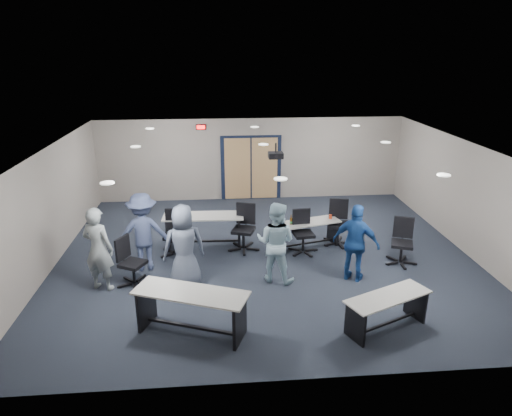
{
  "coord_description": "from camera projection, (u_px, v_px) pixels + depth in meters",
  "views": [
    {
      "loc": [
        -1.1,
        -10.19,
        4.88
      ],
      "look_at": [
        -0.25,
        -0.3,
        1.35
      ],
      "focal_mm": 32.0,
      "sensor_mm": 36.0,
      "label": 1
    }
  ],
  "objects": [
    {
      "name": "person_back",
      "position": [
        143.0,
        232.0,
        10.31
      ],
      "size": [
        1.25,
        0.8,
        1.83
      ],
      "primitive_type": "imported",
      "rotation": [
        0.0,
        0.0,
        3.25
      ],
      "color": "#424E77",
      "rests_on": "floor"
    },
    {
      "name": "chair_back_d",
      "position": [
        339.0,
        223.0,
        11.73
      ],
      "size": [
        0.86,
        0.86,
        1.17
      ],
      "primitive_type": null,
      "rotation": [
        0.0,
        0.0,
        -0.18
      ],
      "color": "black",
      "rests_on": "floor"
    },
    {
      "name": "double_door",
      "position": [
        251.0,
        168.0,
        15.13
      ],
      "size": [
        2.0,
        0.07,
        2.2
      ],
      "color": "black",
      "rests_on": "back_wall"
    },
    {
      "name": "person_plaid",
      "position": [
        184.0,
        246.0,
        9.58
      ],
      "size": [
        1.0,
        0.77,
        1.82
      ],
      "primitive_type": "imported",
      "rotation": [
        0.0,
        0.0,
        3.37
      ],
      "color": "slate",
      "rests_on": "floor"
    },
    {
      "name": "back_wall",
      "position": [
        251.0,
        159.0,
        15.06
      ],
      "size": [
        10.0,
        0.04,
        2.7
      ],
      "primitive_type": "cube",
      "color": "gray",
      "rests_on": "floor"
    },
    {
      "name": "ceiling_projector",
      "position": [
        276.0,
        155.0,
        10.98
      ],
      "size": [
        0.35,
        0.32,
        0.37
      ],
      "color": "black",
      "rests_on": "ceiling"
    },
    {
      "name": "chair_back_a",
      "position": [
        174.0,
        234.0,
        11.13
      ],
      "size": [
        0.76,
        0.76,
        1.13
      ],
      "primitive_type": null,
      "rotation": [
        0.0,
        0.0,
        -0.07
      ],
      "color": "black",
      "rests_on": "floor"
    },
    {
      "name": "person_navy",
      "position": [
        356.0,
        243.0,
        9.82
      ],
      "size": [
        1.09,
        0.91,
        1.75
      ],
      "primitive_type": "imported",
      "rotation": [
        0.0,
        0.0,
        2.57
      ],
      "color": "navy",
      "rests_on": "floor"
    },
    {
      "name": "chair_back_c",
      "position": [
        304.0,
        232.0,
        11.25
      ],
      "size": [
        0.75,
        0.75,
        1.09
      ],
      "primitive_type": null,
      "rotation": [
        0.0,
        0.0,
        0.11
      ],
      "color": "black",
      "rests_on": "floor"
    },
    {
      "name": "table_back_left",
      "position": [
        204.0,
        225.0,
        11.67
      ],
      "size": [
        2.06,
        0.76,
        0.82
      ],
      "rotation": [
        0.0,
        0.0,
        -0.04
      ],
      "color": "#B2B0A8",
      "rests_on": "floor"
    },
    {
      "name": "left_wall",
      "position": [
        48.0,
        210.0,
        10.43
      ],
      "size": [
        0.04,
        9.0,
        2.7
      ],
      "primitive_type": "cube",
      "color": "gray",
      "rests_on": "floor"
    },
    {
      "name": "floor",
      "position": [
        265.0,
        255.0,
        11.29
      ],
      "size": [
        10.0,
        10.0,
        0.0
      ],
      "primitive_type": "plane",
      "color": "black",
      "rests_on": "ground"
    },
    {
      "name": "chair_loose_right",
      "position": [
        402.0,
        242.0,
        10.67
      ],
      "size": [
        0.9,
        0.9,
        1.1
      ],
      "primitive_type": null,
      "rotation": [
        0.0,
        0.0,
        -0.37
      ],
      "color": "black",
      "rests_on": "floor"
    },
    {
      "name": "person_lightblue",
      "position": [
        276.0,
        242.0,
        9.81
      ],
      "size": [
        1.08,
        0.98,
        1.8
      ],
      "primitive_type": "imported",
      "rotation": [
        0.0,
        0.0,
        2.71
      ],
      "color": "#9FC2D2",
      "rests_on": "floor"
    },
    {
      "name": "right_wall",
      "position": [
        466.0,
        198.0,
        11.25
      ],
      "size": [
        0.04,
        9.0,
        2.7
      ],
      "primitive_type": "cube",
      "color": "gray",
      "rests_on": "floor"
    },
    {
      "name": "table_front_left",
      "position": [
        191.0,
        305.0,
        8.06
      ],
      "size": [
        2.14,
        1.37,
        0.82
      ],
      "rotation": [
        0.0,
        0.0,
        -0.37
      ],
      "color": "#B2B0A8",
      "rests_on": "floor"
    },
    {
      "name": "chair_back_b",
      "position": [
        243.0,
        228.0,
        11.38
      ],
      "size": [
        0.94,
        0.94,
        1.18
      ],
      "primitive_type": null,
      "rotation": [
        0.0,
        0.0,
        -0.33
      ],
      "color": "black",
      "rests_on": "floor"
    },
    {
      "name": "table_back_right",
      "position": [
        307.0,
        229.0,
        11.62
      ],
      "size": [
        1.76,
        0.99,
        0.93
      ],
      "rotation": [
        0.0,
        0.0,
        0.27
      ],
      "color": "#B2B0A8",
      "rests_on": "floor"
    },
    {
      "name": "table_front_right",
      "position": [
        387.0,
        306.0,
        8.21
      ],
      "size": [
        1.74,
        1.18,
        0.67
      ],
      "rotation": [
        0.0,
        0.0,
        0.42
      ],
      "color": "#B2B0A8",
      "rests_on": "floor"
    },
    {
      "name": "person_gray",
      "position": [
        98.0,
        249.0,
        9.44
      ],
      "size": [
        0.78,
        0.64,
        1.83
      ],
      "primitive_type": "imported",
      "rotation": [
        0.0,
        0.0,
        2.79
      ],
      "color": "gray",
      "rests_on": "floor"
    },
    {
      "name": "chair_loose_left",
      "position": [
        133.0,
        262.0,
        9.72
      ],
      "size": [
        0.91,
        0.91,
        1.08
      ],
      "primitive_type": null,
      "rotation": [
        0.0,
        0.0,
        1.1
      ],
      "color": "black",
      "rests_on": "floor"
    },
    {
      "name": "ceiling",
      "position": [
        266.0,
        148.0,
        10.39
      ],
      "size": [
        10.0,
        9.0,
        0.04
      ],
      "primitive_type": "cube",
      "color": "white",
      "rests_on": "back_wall"
    },
    {
      "name": "exit_sign",
      "position": [
        201.0,
        127.0,
        14.51
      ],
      "size": [
        0.32,
        0.07,
        0.18
      ],
      "color": "black",
      "rests_on": "back_wall"
    },
    {
      "name": "front_wall",
      "position": [
        298.0,
        304.0,
        6.62
      ],
      "size": [
        10.0,
        0.04,
        2.7
      ],
      "primitive_type": "cube",
      "color": "gray",
      "rests_on": "floor"
    },
    {
      "name": "ceiling_can_lights",
      "position": [
        264.0,
        147.0,
        10.63
      ],
      "size": [
        6.24,
        5.74,
        0.02
      ],
      "primitive_type": null,
      "color": "silver",
      "rests_on": "ceiling"
    }
  ]
}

